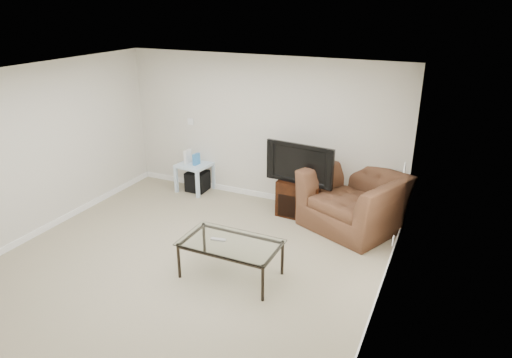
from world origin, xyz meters
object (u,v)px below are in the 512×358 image
at_px(subwoofer, 198,181).
at_px(coffee_table, 231,259).
at_px(tv_stand, 302,198).
at_px(side_table, 195,177).
at_px(television, 302,162).
at_px(recliner, 354,191).

height_order(subwoofer, coffee_table, coffee_table).
distance_m(tv_stand, side_table, 2.14).
xyz_separation_m(television, recliner, (0.86, -0.04, -0.33)).
relative_size(television, recliner, 0.76).
distance_m(side_table, subwoofer, 0.09).
xyz_separation_m(tv_stand, side_table, (-2.13, 0.16, -0.04)).
bearing_deg(tv_stand, subwoofer, 178.32).
xyz_separation_m(tv_stand, recliner, (0.86, -0.07, 0.30)).
relative_size(side_table, recliner, 0.40).
xyz_separation_m(television, side_table, (-2.13, 0.19, -0.67)).
distance_m(side_table, recliner, 3.02).
bearing_deg(coffee_table, recliner, 61.51).
bearing_deg(subwoofer, tv_stand, -4.75).
relative_size(tv_stand, side_table, 1.32).
relative_size(television, side_table, 1.92).
bearing_deg(recliner, coffee_table, -94.33).
distance_m(tv_stand, television, 0.63).
bearing_deg(subwoofer, side_table, -152.67).
relative_size(television, subwoofer, 2.94).
height_order(tv_stand, recliner, recliner).
distance_m(television, coffee_table, 2.17).
xyz_separation_m(side_table, subwoofer, (0.04, 0.02, -0.08)).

